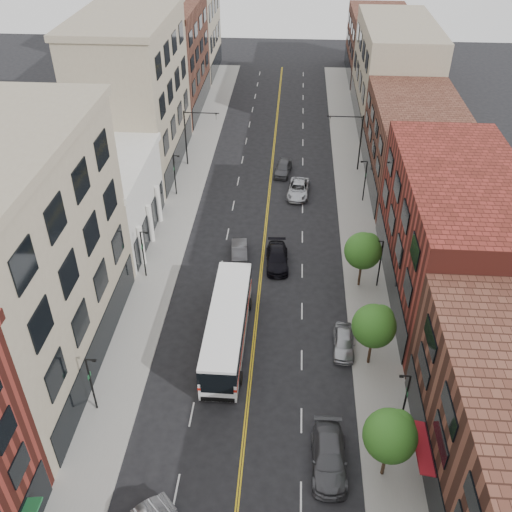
% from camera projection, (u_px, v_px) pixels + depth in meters
% --- Properties ---
extents(sidewalk_left, '(4.00, 110.00, 0.15)m').
position_uv_depth(sidewalk_left, '(177.00, 217.00, 63.77)').
color(sidewalk_left, gray).
rests_on(sidewalk_left, ground).
extents(sidewalk_right, '(4.00, 110.00, 0.15)m').
position_uv_depth(sidewalk_right, '(357.00, 223.00, 62.64)').
color(sidewalk_right, gray).
rests_on(sidewalk_right, ground).
extents(bldg_l_tanoffice, '(10.00, 22.00, 18.00)m').
position_uv_depth(bldg_l_tanoffice, '(16.00, 267.00, 41.11)').
color(bldg_l_tanoffice, gray).
rests_on(bldg_l_tanoffice, ground).
extents(bldg_l_white, '(10.00, 14.00, 8.00)m').
position_uv_depth(bldg_l_white, '(100.00, 202.00, 58.63)').
color(bldg_l_white, silver).
rests_on(bldg_l_white, ground).
extents(bldg_l_far_a, '(10.00, 20.00, 18.00)m').
position_uv_depth(bldg_l_far_a, '(134.00, 97.00, 69.53)').
color(bldg_l_far_a, gray).
rests_on(bldg_l_far_a, ground).
extents(bldg_l_far_b, '(10.00, 20.00, 15.00)m').
position_uv_depth(bldg_l_far_b, '(167.00, 60.00, 86.63)').
color(bldg_l_far_b, '#532C21').
rests_on(bldg_l_far_b, ground).
extents(bldg_l_far_c, '(10.00, 16.00, 20.00)m').
position_uv_depth(bldg_l_far_c, '(186.00, 15.00, 99.79)').
color(bldg_l_far_c, gray).
rests_on(bldg_l_far_c, ground).
extents(bldg_r_mid, '(10.00, 22.00, 12.00)m').
position_uv_depth(bldg_r_mid, '(454.00, 236.00, 49.87)').
color(bldg_r_mid, '#5B1F18').
rests_on(bldg_r_mid, ground).
extents(bldg_r_far_a, '(10.00, 20.00, 10.00)m').
position_uv_depth(bldg_r_far_a, '(414.00, 145.00, 67.50)').
color(bldg_r_far_a, '#532C21').
rests_on(bldg_r_far_a, ground).
extents(bldg_r_far_b, '(10.00, 22.00, 14.00)m').
position_uv_depth(bldg_r_far_b, '(394.00, 72.00, 83.39)').
color(bldg_r_far_b, gray).
rests_on(bldg_r_far_b, ground).
extents(bldg_r_far_c, '(10.00, 18.00, 11.00)m').
position_uv_depth(bldg_r_far_c, '(378.00, 45.00, 100.49)').
color(bldg_r_far_c, '#532C21').
rests_on(bldg_r_far_c, ground).
extents(tree_r_1, '(3.40, 3.40, 5.59)m').
position_uv_depth(tree_r_1, '(391.00, 434.00, 35.21)').
color(tree_r_1, black).
rests_on(tree_r_1, sidewalk_right).
extents(tree_r_2, '(3.40, 3.40, 5.59)m').
position_uv_depth(tree_r_2, '(375.00, 325.00, 43.33)').
color(tree_r_2, black).
rests_on(tree_r_2, sidewalk_right).
extents(tree_r_3, '(3.40, 3.40, 5.59)m').
position_uv_depth(tree_r_3, '(364.00, 250.00, 51.45)').
color(tree_r_3, black).
rests_on(tree_r_3, sidewalk_right).
extents(lamp_l_1, '(0.81, 0.55, 5.05)m').
position_uv_depth(lamp_l_1, '(91.00, 381.00, 40.22)').
color(lamp_l_1, black).
rests_on(lamp_l_1, sidewalk_left).
extents(lamp_l_2, '(0.81, 0.55, 5.05)m').
position_uv_depth(lamp_l_2, '(143.00, 252.00, 53.21)').
color(lamp_l_2, black).
rests_on(lamp_l_2, sidewalk_left).
extents(lamp_l_3, '(0.81, 0.55, 5.05)m').
position_uv_depth(lamp_l_3, '(175.00, 173.00, 66.20)').
color(lamp_l_3, black).
rests_on(lamp_l_3, sidewalk_left).
extents(lamp_r_1, '(0.81, 0.55, 5.05)m').
position_uv_depth(lamp_r_1, '(405.00, 398.00, 38.99)').
color(lamp_r_1, black).
rests_on(lamp_r_1, sidewalk_right).
extents(lamp_r_2, '(0.81, 0.55, 5.05)m').
position_uv_depth(lamp_r_2, '(380.00, 261.00, 51.97)').
color(lamp_r_2, black).
rests_on(lamp_r_2, sidewalk_right).
extents(lamp_r_3, '(0.81, 0.55, 5.05)m').
position_uv_depth(lamp_r_3, '(365.00, 179.00, 64.96)').
color(lamp_r_3, black).
rests_on(lamp_r_3, sidewalk_right).
extents(signal_mast_left, '(4.49, 0.18, 7.20)m').
position_uv_depth(signal_mast_left, '(191.00, 132.00, 71.68)').
color(signal_mast_left, black).
rests_on(signal_mast_left, sidewalk_left).
extents(signal_mast_right, '(4.49, 0.18, 7.20)m').
position_uv_depth(signal_mast_right, '(355.00, 136.00, 70.52)').
color(signal_mast_right, black).
rests_on(signal_mast_right, sidewalk_right).
extents(city_bus, '(3.26, 13.26, 3.40)m').
position_uv_depth(city_bus, '(227.00, 324.00, 46.53)').
color(city_bus, white).
rests_on(city_bus, ground).
extents(car_parked_mid, '(2.34, 5.68, 1.64)m').
position_uv_depth(car_parked_mid, '(329.00, 457.00, 37.66)').
color(car_parked_mid, '#47484C').
rests_on(car_parked_mid, ground).
extents(car_parked_far, '(1.92, 4.39, 1.47)m').
position_uv_depth(car_parked_far, '(344.00, 342.00, 46.60)').
color(car_parked_far, '#A6A8AE').
rests_on(car_parked_far, ground).
extents(car_lane_behind, '(2.02, 4.58, 1.46)m').
position_uv_depth(car_lane_behind, '(239.00, 250.00, 57.27)').
color(car_lane_behind, '#4C4C51').
rests_on(car_lane_behind, ground).
extents(car_lane_a, '(2.46, 5.39, 1.53)m').
position_uv_depth(car_lane_a, '(277.00, 258.00, 56.15)').
color(car_lane_a, black).
rests_on(car_lane_a, ground).
extents(car_lane_b, '(2.95, 5.59, 1.50)m').
position_uv_depth(car_lane_b, '(298.00, 189.00, 67.57)').
color(car_lane_b, '#BABCC2').
rests_on(car_lane_b, ground).
extents(car_lane_c, '(2.47, 4.81, 1.57)m').
position_uv_depth(car_lane_c, '(283.00, 168.00, 71.99)').
color(car_lane_c, '#46464B').
rests_on(car_lane_c, ground).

